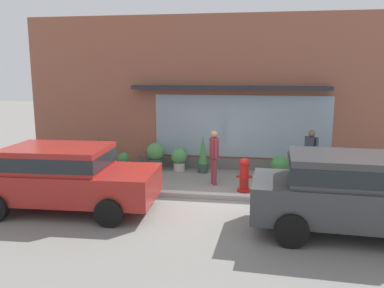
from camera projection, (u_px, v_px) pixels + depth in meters
The scene contains 14 objects.
ground_plane at pixel (220, 196), 10.44m from camera, with size 60.00×60.00×0.00m, color gray.
curb_strip at pixel (219, 196), 10.24m from camera, with size 14.00×0.24×0.12m, color #B2B2AD.
storefront at pixel (229, 95), 13.08m from camera, with size 14.00×0.81×5.09m.
fire_hydrant at pixel (244, 175), 10.75m from camera, with size 0.43×0.40×0.95m.
pedestrian_with_handbag at pixel (214, 154), 11.37m from camera, with size 0.33×0.63×1.59m.
pedestrian_passerby at pixel (311, 151), 11.79m from camera, with size 0.36×0.39×1.55m.
parked_car_dark_gray at pixel (353, 190), 7.84m from camera, with size 4.22×2.11×1.64m.
parked_car_red at pixel (64, 174), 9.29m from camera, with size 4.27×2.14×1.53m.
potted_plant_window_right at pixel (280, 166), 12.20m from camera, with size 0.55×0.55×0.69m.
potted_plant_near_hydrant at pixel (124, 160), 13.21m from camera, with size 0.39×0.39×0.59m.
potted_plant_trailing_edge at pixel (179, 158), 13.02m from camera, with size 0.54×0.54×0.77m.
potted_plant_doorstep at pixel (156, 155), 13.16m from camera, with size 0.59×0.59×0.92m.
potted_plant_low_front at pixel (203, 154), 12.75m from camera, with size 0.33×0.33×1.26m.
potted_plant_window_left at pixel (99, 152), 13.49m from camera, with size 0.42×0.42×1.09m.
Camera 1 is at (0.84, -10.01, 3.27)m, focal length 36.74 mm.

